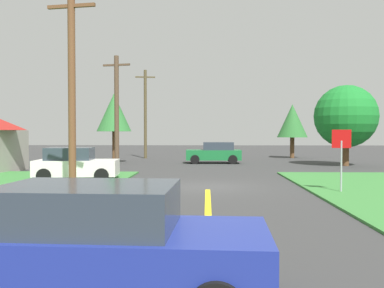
{
  "coord_description": "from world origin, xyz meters",
  "views": [
    {
      "loc": [
        -0.03,
        -18.03,
        2.33
      ],
      "look_at": [
        -0.79,
        3.01,
        1.77
      ],
      "focal_mm": 39.05,
      "sensor_mm": 36.0,
      "label": 1
    }
  ],
  "objects": [
    {
      "name": "ground_plane",
      "position": [
        0.0,
        0.0,
        0.0
      ],
      "size": [
        120.0,
        120.0,
        0.0
      ],
      "primitive_type": "plane",
      "color": "#363636"
    },
    {
      "name": "lane_stripe_center",
      "position": [
        0.0,
        -8.0,
        0.01
      ],
      "size": [
        0.2,
        14.0,
        0.01
      ],
      "primitive_type": "cube",
      "color": "yellow",
      "rests_on": "ground"
    },
    {
      "name": "stop_sign",
      "position": [
        5.12,
        -1.86,
        1.71
      ],
      "size": [
        0.69,
        0.2,
        2.45
      ],
      "rotation": [
        0.0,
        0.0,
        2.9
      ],
      "color": "#9EA0A8",
      "rests_on": "ground"
    },
    {
      "name": "car_behind_on_main_road",
      "position": [
        -1.43,
        -12.37,
        0.81
      ],
      "size": [
        4.39,
        2.27,
        1.62
      ],
      "rotation": [
        0.0,
        0.0,
        -0.04
      ],
      "color": "navy",
      "rests_on": "ground"
    },
    {
      "name": "parked_car_near_building",
      "position": [
        -6.43,
        1.94,
        0.8
      ],
      "size": [
        4.03,
        2.18,
        1.62
      ],
      "rotation": [
        0.0,
        0.0,
        0.08
      ],
      "color": "white",
      "rests_on": "ground"
    },
    {
      "name": "car_approaching_junction",
      "position": [
        0.56,
        13.94,
        0.8
      ],
      "size": [
        4.19,
        2.02,
        1.62
      ],
      "rotation": [
        0.0,
        0.0,
        3.16
      ],
      "color": "#196B33",
      "rests_on": "ground"
    },
    {
      "name": "utility_pole_near",
      "position": [
        -4.86,
        -3.26,
        3.87
      ],
      "size": [
        1.8,
        0.4,
        7.43
      ],
      "color": "brown",
      "rests_on": "ground"
    },
    {
      "name": "utility_pole_mid",
      "position": [
        -5.77,
        8.29,
        3.73
      ],
      "size": [
        1.79,
        0.46,
        7.21
      ],
      "color": "brown",
      "rests_on": "ground"
    },
    {
      "name": "utility_pole_far",
      "position": [
        -5.66,
        19.84,
        4.17
      ],
      "size": [
        1.8,
        0.41,
        8.05
      ],
      "color": "brown",
      "rests_on": "ground"
    },
    {
      "name": "oak_tree_left",
      "position": [
        9.74,
        11.71,
        3.49
      ],
      "size": [
        4.39,
        4.39,
        5.69
      ],
      "color": "brown",
      "rests_on": "ground"
    },
    {
      "name": "pine_tree_center",
      "position": [
        7.86,
        20.89,
        3.42
      ],
      "size": [
        2.78,
        2.78,
        4.98
      ],
      "color": "brown",
      "rests_on": "ground"
    },
    {
      "name": "oak_tree_right",
      "position": [
        -7.26,
        14.15,
        3.89
      ],
      "size": [
        2.68,
        2.68,
        5.39
      ],
      "color": "brown",
      "rests_on": "ground"
    }
  ]
}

